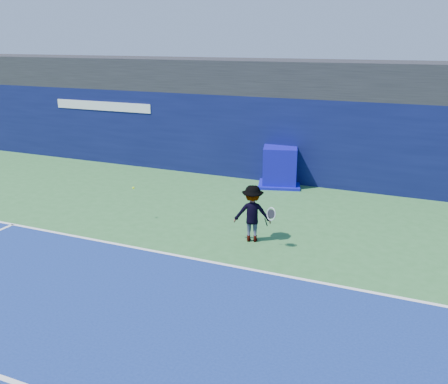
{
  "coord_description": "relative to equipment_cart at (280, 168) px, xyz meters",
  "views": [
    {
      "loc": [
        5.55,
        -6.52,
        4.94
      ],
      "look_at": [
        0.43,
        5.2,
        1.0
      ],
      "focal_mm": 40.0,
      "sensor_mm": 36.0,
      "label": 1
    }
  ],
  "objects": [
    {
      "name": "ground",
      "position": [
        -0.58,
        -9.74,
        -0.63
      ],
      "size": [
        80.0,
        80.0,
        0.0
      ],
      "primitive_type": "plane",
      "color": "#316D35",
      "rests_on": "ground"
    },
    {
      "name": "baseline",
      "position": [
        -0.58,
        -6.74,
        -0.62
      ],
      "size": [
        24.0,
        0.1,
        0.01
      ],
      "primitive_type": "cube",
      "color": "white",
      "rests_on": "ground"
    },
    {
      "name": "service_line",
      "position": [
        -0.58,
        -11.74,
        -0.62
      ],
      "size": [
        24.0,
        0.1,
        0.01
      ],
      "primitive_type": "cube",
      "color": "white",
      "rests_on": "ground"
    },
    {
      "name": "stadium_band",
      "position": [
        -0.58,
        1.76,
        2.97
      ],
      "size": [
        36.0,
        3.0,
        1.2
      ],
      "primitive_type": "cube",
      "color": "black",
      "rests_on": "back_wall_assembly"
    },
    {
      "name": "back_wall_assembly",
      "position": [
        -0.58,
        0.76,
        0.87
      ],
      "size": [
        36.0,
        1.03,
        3.0
      ],
      "color": "#0B0F3C",
      "rests_on": "ground"
    },
    {
      "name": "equipment_cart",
      "position": [
        0.0,
        0.0,
        0.0
      ],
      "size": [
        1.77,
        1.77,
        1.37
      ],
      "color": "#100B9E",
      "rests_on": "ground"
    },
    {
      "name": "tennis_player",
      "position": [
        0.89,
        -5.13,
        0.11
      ],
      "size": [
        1.26,
        0.8,
        1.46
      ],
      "color": "white",
      "rests_on": "ground"
    },
    {
      "name": "tennis_ball",
      "position": [
        -2.67,
        -5.08,
        0.33
      ],
      "size": [
        0.07,
        0.07,
        0.07
      ],
      "color": "#BDE919",
      "rests_on": "ground"
    }
  ]
}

